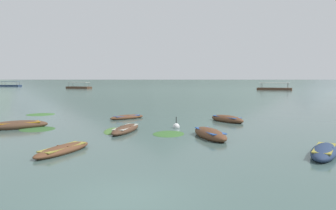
% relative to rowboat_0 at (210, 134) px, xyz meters
% --- Properties ---
extents(ground_plane, '(6000.00, 6000.00, 0.00)m').
position_rel_rowboat_0_xyz_m(ground_plane, '(-3.45, 1489.57, -0.23)').
color(ground_plane, '#425B56').
extents(mountain_1, '(1054.64, 1054.64, 373.43)m').
position_rel_rowboat_0_xyz_m(mountain_1, '(-1079.96, 2334.10, 186.49)').
color(mountain_1, slate).
rests_on(mountain_1, ground).
extents(mountain_2, '(2028.19, 2028.19, 542.86)m').
position_rel_rowboat_0_xyz_m(mountain_2, '(-137.87, 2206.50, 271.20)').
color(mountain_2, '#4C5B56').
rests_on(mountain_2, ground).
extents(mountain_3, '(775.94, 775.94, 195.04)m').
position_rel_rowboat_0_xyz_m(mountain_3, '(838.85, 2189.88, 97.29)').
color(mountain_3, slate).
rests_on(mountain_3, ground).
extents(rowboat_0, '(2.53, 4.27, 0.74)m').
position_rel_rowboat_0_xyz_m(rowboat_0, '(0.00, 0.00, 0.00)').
color(rowboat_0, brown).
rests_on(rowboat_0, ground).
extents(rowboat_1, '(3.16, 3.70, 0.69)m').
position_rel_rowboat_0_xyz_m(rowboat_1, '(2.08, 7.68, -0.02)').
color(rowboat_1, brown).
rests_on(rowboat_1, ground).
extents(rowboat_2, '(1.90, 4.37, 0.57)m').
position_rel_rowboat_0_xyz_m(rowboat_2, '(-5.68, 1.96, -0.05)').
color(rowboat_2, '#4C3323').
rests_on(rowboat_2, ground).
extents(rowboat_3, '(3.22, 2.94, 0.46)m').
position_rel_rowboat_0_xyz_m(rowboat_3, '(-6.87, 9.14, -0.08)').
color(rowboat_3, brown).
rests_on(rowboat_3, ground).
extents(rowboat_4, '(2.79, 3.86, 0.63)m').
position_rel_rowboat_0_xyz_m(rowboat_4, '(5.10, -4.49, -0.03)').
color(rowboat_4, navy).
rests_on(rowboat_4, ground).
extents(rowboat_5, '(4.41, 3.39, 0.74)m').
position_rel_rowboat_0_xyz_m(rowboat_5, '(-13.97, 3.03, -0.00)').
color(rowboat_5, '#4C3323').
rests_on(rowboat_5, ground).
extents(rowboat_6, '(2.29, 3.93, 0.47)m').
position_rel_rowboat_0_xyz_m(rowboat_6, '(-7.68, -4.46, -0.08)').
color(rowboat_6, brown).
rests_on(rowboat_6, ground).
extents(ferry_0, '(11.17, 7.10, 2.54)m').
position_rel_rowboat_0_xyz_m(ferry_0, '(27.21, 84.66, 0.22)').
color(ferry_0, '#4C3323').
rests_on(ferry_0, ground).
extents(ferry_1, '(10.02, 6.13, 2.54)m').
position_rel_rowboat_0_xyz_m(ferry_1, '(-40.22, 96.47, 0.22)').
color(ferry_1, '#4C3323').
rests_on(ferry_1, ground).
extents(ferry_2, '(9.73, 3.92, 2.54)m').
position_rel_rowboat_0_xyz_m(ferry_2, '(-80.92, 123.67, 0.22)').
color(ferry_2, navy).
rests_on(ferry_2, ground).
extents(mooring_buoy, '(0.51, 0.51, 0.99)m').
position_rel_rowboat_0_xyz_m(mooring_buoy, '(-2.21, 3.87, -0.12)').
color(mooring_buoy, silver).
rests_on(mooring_buoy, ground).
extents(weed_patch_0, '(2.37, 2.82, 0.14)m').
position_rel_rowboat_0_xyz_m(weed_patch_0, '(-2.65, 1.24, -0.23)').
color(weed_patch_0, '#38662D').
rests_on(weed_patch_0, ground).
extents(weed_patch_1, '(3.53, 3.60, 0.14)m').
position_rel_rowboat_0_xyz_m(weed_patch_1, '(-12.34, 2.77, -0.23)').
color(weed_patch_1, '#2D5628').
rests_on(weed_patch_1, ground).
extents(weed_patch_2, '(1.46, 3.29, 0.14)m').
position_rel_rowboat_0_xyz_m(weed_patch_2, '(-6.67, 2.23, -0.23)').
color(weed_patch_2, '#477033').
rests_on(weed_patch_2, ground).
extents(weed_patch_3, '(3.65, 3.51, 0.14)m').
position_rel_rowboat_0_xyz_m(weed_patch_3, '(-16.34, 12.16, -0.23)').
color(weed_patch_3, '#38662D').
rests_on(weed_patch_3, ground).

